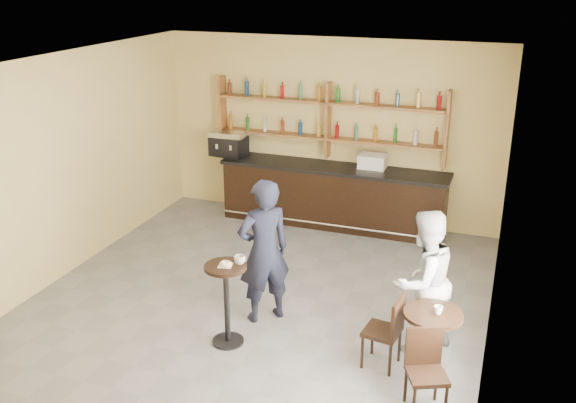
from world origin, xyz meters
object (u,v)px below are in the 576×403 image
(pedestal_table, at_px, (227,305))
(man_main, at_px, (264,251))
(chair_south, at_px, (427,374))
(cafe_table, at_px, (430,345))
(espresso_machine, at_px, (229,143))
(pastry_case, at_px, (372,163))
(patron_second, at_px, (423,281))
(chair_west, at_px, (382,330))
(bar_counter, at_px, (333,196))

(pedestal_table, height_order, man_main, man_main)
(chair_south, bearing_deg, man_main, 127.66)
(cafe_table, bearing_deg, espresso_machine, 137.01)
(pastry_case, relative_size, man_main, 0.24)
(patron_second, bearing_deg, chair_south, 50.61)
(espresso_machine, xyz_separation_m, chair_south, (4.28, -4.54, -0.85))
(cafe_table, height_order, chair_west, chair_west)
(pedestal_table, relative_size, cafe_table, 1.27)
(chair_south, bearing_deg, espresso_machine, 108.54)
(chair_south, bearing_deg, bar_counter, 92.16)
(chair_west, relative_size, chair_south, 1.02)
(cafe_table, relative_size, patron_second, 0.47)
(pedestal_table, bearing_deg, pastry_case, 78.78)
(pastry_case, distance_m, chair_south, 4.89)
(pastry_case, distance_m, chair_west, 4.10)
(man_main, height_order, patron_second, man_main)
(bar_counter, relative_size, chair_south, 4.48)
(bar_counter, relative_size, espresso_machine, 6.32)
(pedestal_table, relative_size, chair_west, 1.15)
(pedestal_table, bearing_deg, espresso_machine, 114.30)
(espresso_machine, xyz_separation_m, cafe_table, (4.23, -3.94, -0.89))
(pedestal_table, distance_m, patron_second, 2.33)
(man_main, bearing_deg, chair_south, 107.91)
(espresso_machine, distance_m, pastry_case, 2.65)
(cafe_table, relative_size, chair_south, 0.92)
(pedestal_table, height_order, cafe_table, pedestal_table)
(cafe_table, bearing_deg, chair_south, -85.24)
(pastry_case, xyz_separation_m, cafe_table, (1.59, -3.94, -0.80))
(pastry_case, height_order, chair_south, pastry_case)
(espresso_machine, relative_size, chair_south, 0.71)
(pastry_case, xyz_separation_m, chair_west, (1.04, -3.89, -0.76))
(espresso_machine, height_order, man_main, man_main)
(espresso_machine, bearing_deg, chair_south, -39.31)
(cafe_table, bearing_deg, bar_counter, 119.78)
(cafe_table, height_order, patron_second, patron_second)
(pastry_case, bearing_deg, bar_counter, -178.85)
(man_main, xyz_separation_m, cafe_table, (2.19, -0.57, -0.54))
(bar_counter, relative_size, man_main, 2.09)
(cafe_table, bearing_deg, patron_second, 109.51)
(chair_west, distance_m, patron_second, 0.76)
(bar_counter, bearing_deg, pedestal_table, -91.92)
(pastry_case, height_order, man_main, man_main)
(bar_counter, xyz_separation_m, espresso_machine, (-1.97, 0.00, 0.76))
(espresso_machine, bearing_deg, patron_second, -32.49)
(patron_second, bearing_deg, pastry_case, -119.30)
(man_main, distance_m, cafe_table, 2.33)
(pastry_case, xyz_separation_m, chair_south, (1.64, -4.54, -0.77))
(pastry_case, bearing_deg, espresso_machine, -178.85)
(pastry_case, relative_size, pedestal_table, 0.44)
(bar_counter, distance_m, chair_south, 5.10)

